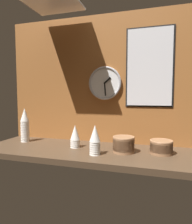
% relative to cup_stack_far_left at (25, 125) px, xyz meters
% --- Properties ---
extents(ground_plane, '(1.60, 0.56, 0.04)m').
position_rel_cup_stack_far_left_xyz_m(ground_plane, '(0.60, -0.08, -0.16)').
color(ground_plane, '#4C3826').
extents(wall_tiled_back, '(1.60, 0.03, 1.05)m').
position_rel_cup_stack_far_left_xyz_m(wall_tiled_back, '(0.60, 0.19, 0.38)').
color(wall_tiled_back, '#A3602D').
rests_on(wall_tiled_back, ground_plane).
extents(cup_stack_far_left, '(0.07, 0.07, 0.29)m').
position_rel_cup_stack_far_left_xyz_m(cup_stack_far_left, '(0.00, 0.00, 0.00)').
color(cup_stack_far_left, white).
rests_on(cup_stack_far_left, ground_plane).
extents(cup_stack_center_right, '(0.07, 0.07, 0.20)m').
position_rel_cup_stack_far_left_xyz_m(cup_stack_center_right, '(0.68, -0.20, -0.04)').
color(cup_stack_center_right, white).
rests_on(cup_stack_center_right, ground_plane).
extents(cup_stack_center, '(0.07, 0.07, 0.17)m').
position_rel_cup_stack_far_left_xyz_m(cup_stack_center, '(0.49, -0.06, -0.06)').
color(cup_stack_center, white).
rests_on(cup_stack_center, ground_plane).
extents(bowl_stack_right, '(0.15, 0.15, 0.11)m').
position_rel_cup_stack_far_left_xyz_m(bowl_stack_right, '(0.86, -0.09, -0.08)').
color(bowl_stack_right, '#996B47').
rests_on(bowl_stack_right, ground_plane).
extents(bowl_stack_far_right, '(0.15, 0.15, 0.09)m').
position_rel_cup_stack_far_left_xyz_m(bowl_stack_far_right, '(1.11, -0.05, -0.09)').
color(bowl_stack_far_right, '#996B47').
rests_on(bowl_stack_far_right, ground_plane).
extents(wall_clock, '(0.27, 0.03, 0.27)m').
position_rel_cup_stack_far_left_xyz_m(wall_clock, '(0.66, 0.16, 0.35)').
color(wall_clock, white).
extents(menu_board, '(0.36, 0.01, 0.61)m').
position_rel_cup_stack_far_left_xyz_m(menu_board, '(1.01, 0.17, 0.47)').
color(menu_board, black).
extents(ceiling_light_panel, '(0.40, 0.40, 0.02)m').
position_rel_cup_stack_far_left_xyz_m(ceiling_light_panel, '(0.31, -0.08, 0.94)').
color(ceiling_light_panel, white).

